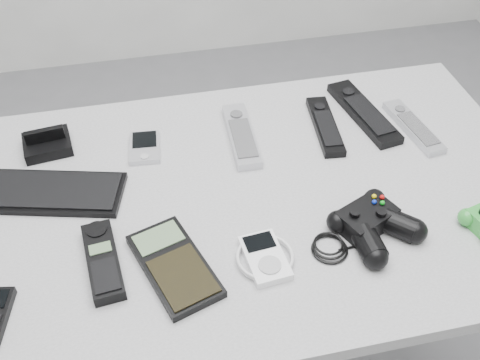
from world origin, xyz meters
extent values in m
cube|color=gray|center=(0.05, -0.05, 0.73)|extent=(1.11, 0.72, 0.03)
cylinder|color=black|center=(-0.46, 0.26, 0.36)|extent=(0.04, 0.04, 0.72)
cylinder|color=black|center=(0.56, 0.26, 0.36)|extent=(0.04, 0.04, 0.72)
cube|color=black|center=(-0.35, 0.03, 0.75)|extent=(0.29, 0.18, 0.02)
cube|color=black|center=(-0.36, 0.17, 0.77)|extent=(0.11, 0.10, 0.05)
cube|color=#BABAC2|center=(-0.17, 0.12, 0.75)|extent=(0.07, 0.10, 0.02)
cube|color=#BABAC2|center=(0.04, 0.12, 0.76)|extent=(0.06, 0.21, 0.02)
cube|color=black|center=(0.23, 0.11, 0.76)|extent=(0.06, 0.20, 0.02)
cube|color=black|center=(0.33, 0.14, 0.76)|extent=(0.10, 0.24, 0.02)
cube|color=#B4B5BB|center=(0.42, 0.07, 0.76)|extent=(0.07, 0.19, 0.02)
cube|color=black|center=(-0.26, -0.17, 0.76)|extent=(0.07, 0.17, 0.03)
cube|color=black|center=(-0.14, -0.20, 0.76)|extent=(0.15, 0.22, 0.02)
cube|color=white|center=(0.01, -0.22, 0.76)|extent=(0.11, 0.12, 0.02)
camera|label=1|loc=(-0.16, -0.80, 1.52)|focal=42.00mm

